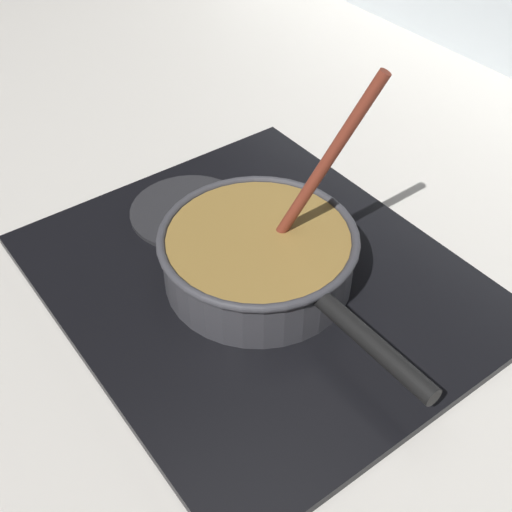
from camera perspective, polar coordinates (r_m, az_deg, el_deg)
ground at (r=0.86m, az=-2.51°, el=-4.76°), size 2.40×1.60×0.04m
hob_plate at (r=0.87m, az=0.00°, el=-1.97°), size 0.56×0.48×0.01m
burner_ring at (r=0.86m, az=0.00°, el=-1.49°), size 0.21×0.21×0.01m
spare_burner at (r=0.97m, az=-5.79°, el=3.86°), size 0.17×0.17×0.01m
cooking_pan at (r=0.84m, az=0.12°, el=0.22°), size 0.42×0.25×0.28m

